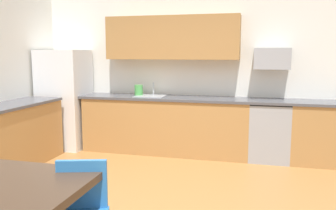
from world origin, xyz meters
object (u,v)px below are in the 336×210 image
(oven_range, at_px, (269,131))
(kettle, at_px, (139,91))
(chair_near_table, at_px, (80,210))
(refrigerator, at_px, (65,99))
(microwave, at_px, (272,59))

(oven_range, xyz_separation_m, kettle, (-2.15, 0.05, 0.56))
(oven_range, height_order, chair_near_table, oven_range)
(refrigerator, relative_size, kettle, 8.52)
(oven_range, height_order, microwave, microwave)
(microwave, xyz_separation_m, chair_near_table, (-1.43, -3.46, -1.06))
(oven_range, relative_size, kettle, 4.55)
(oven_range, relative_size, chair_near_table, 1.07)
(microwave, relative_size, chair_near_table, 0.64)
(refrigerator, distance_m, oven_range, 3.49)
(refrigerator, bearing_deg, chair_near_table, -58.14)
(kettle, bearing_deg, oven_range, -1.34)
(microwave, relative_size, kettle, 2.70)
(oven_range, xyz_separation_m, chair_near_table, (-1.43, -3.36, 0.05))
(microwave, bearing_deg, kettle, -178.66)
(oven_range, bearing_deg, microwave, 90.00)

